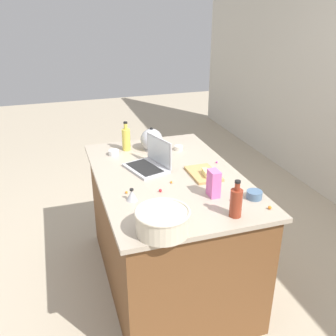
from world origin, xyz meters
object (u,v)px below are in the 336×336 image
bottle_oil (126,139)px  ramekin_small (254,195)px  cutting_board (203,174)px  kitchen_timer (132,195)px  laptop (150,162)px  kettle (152,140)px  mixing_bowl_large (163,221)px  candy_bag (214,183)px  ramekin_medium (179,148)px  bottle_soy (236,202)px  ramekin_wide (114,153)px  butter_stick_left (206,173)px

bottle_oil → ramekin_small: bottle_oil is taller
cutting_board → ramekin_small: size_ratio=2.97×
cutting_board → kitchen_timer: size_ratio=3.72×
laptop → kettle: laptop is taller
bottle_oil → mixing_bowl_large: bearing=-3.3°
mixing_bowl_large → candy_bag: bearing=124.5°
kettle → ramekin_medium: 0.23m
mixing_bowl_large → bottle_soy: bearing=93.6°
bottle_soy → cutting_board: (-0.56, 0.04, -0.08)m
laptop → ramekin_wide: laptop is taller
bottle_soy → ramekin_medium: 1.06m
laptop → candy_bag: laptop is taller
ramekin_medium → kitchen_timer: bearing=-37.8°
butter_stick_left → ramekin_medium: bearing=-179.2°
bottle_oil → ramekin_medium: bottle_oil is taller
bottle_oil → kitchen_timer: bearing=-10.0°
cutting_board → ramekin_wide: (-0.55, -0.52, 0.01)m
ramekin_small → kettle: bearing=-159.2°
butter_stick_left → bottle_oil: bearing=-149.0°
kettle → kitchen_timer: size_ratio=2.77×
candy_bag → kitchen_timer: bearing=-101.2°
kitchen_timer → butter_stick_left: bearing=105.7°
bottle_oil → ramekin_small: 1.19m
bottle_soy → cutting_board: bearing=175.7°
cutting_board → butter_stick_left: 0.05m
mixing_bowl_large → bottle_oil: bearing=176.7°
laptop → ramekin_wide: bearing=-148.7°
bottle_oil → ramekin_wide: 0.16m
butter_stick_left → candy_bag: (0.25, -0.06, 0.05)m
bottle_oil → ramekin_small: (1.04, 0.57, -0.07)m
mixing_bowl_large → cutting_board: mixing_bowl_large is taller
mixing_bowl_large → bottle_soy: bottle_soy is taller
ramekin_wide → mixing_bowl_large: bearing=2.5°
bottle_soy → candy_bag: bottle_soy is taller
bottle_oil → laptop: bearing=11.7°
mixing_bowl_large → cutting_board: bearing=140.9°
ramekin_wide → candy_bag: size_ratio=0.48×
cutting_board → candy_bag: 0.32m
bottle_oil → ramekin_wide: size_ratio=2.91×
ramekin_small → ramekin_medium: 0.92m
bottle_oil → ramekin_wide: bearing=-57.2°
mixing_bowl_large → kitchen_timer: 0.39m
laptop → mixing_bowl_large: (0.80, -0.15, 0.02)m
ramekin_small → ramekin_wide: 1.18m
laptop → kettle: (-0.36, 0.11, 0.03)m
kitchen_timer → ramekin_medium: bearing=142.2°
laptop → ramekin_wide: size_ratio=4.46×
cutting_board → bottle_soy: bearing=-4.3°
ramekin_small → laptop: bearing=-142.2°
mixing_bowl_large → butter_stick_left: bearing=138.5°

